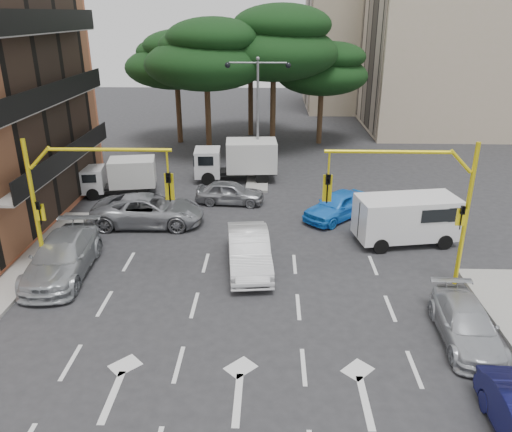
{
  "coord_description": "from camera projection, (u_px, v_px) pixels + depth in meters",
  "views": [
    {
      "loc": [
        0.88,
        -16.41,
        10.46
      ],
      "look_at": [
        0.22,
        5.24,
        1.6
      ],
      "focal_mm": 35.0,
      "sensor_mm": 36.0,
      "label": 1
    }
  ],
  "objects": [
    {
      "name": "van_white",
      "position": [
        406.0,
        220.0,
        24.05
      ],
      "size": [
        5.05,
        2.94,
        2.38
      ],
      "primitive_type": null,
      "rotation": [
        0.0,
        0.0,
        -1.4
      ],
      "color": "silver",
      "rests_on": "ground"
    },
    {
      "name": "car_white_hatch",
      "position": [
        249.0,
        251.0,
        21.74
      ],
      "size": [
        2.28,
        5.17,
        1.65
      ],
      "primitive_type": "imported",
      "rotation": [
        0.0,
        0.0,
        0.11
      ],
      "color": "silver",
      "rests_on": "ground"
    },
    {
      "name": "median_strip",
      "position": [
        258.0,
        177.0,
        33.94
      ],
      "size": [
        1.4,
        6.0,
        0.15
      ],
      "primitive_type": "cube",
      "color": "gray",
      "rests_on": "ground"
    },
    {
      "name": "pine_right",
      "position": [
        323.0,
        68.0,
        40.68
      ],
      "size": [
        7.49,
        7.49,
        8.37
      ],
      "color": "#382616",
      "rests_on": "ground"
    },
    {
      "name": "apartment_beige_far",
      "position": [
        379.0,
        33.0,
        56.34
      ],
      "size": [
        16.2,
        12.15,
        16.7
      ],
      "color": "tan",
      "rests_on": "ground"
    },
    {
      "name": "pine_back",
      "position": [
        251.0,
        48.0,
        43.1
      ],
      "size": [
        9.15,
        9.15,
        10.23
      ],
      "color": "#382616",
      "rests_on": "ground"
    },
    {
      "name": "car_silver_parked",
      "position": [
        466.0,
        324.0,
        16.94
      ],
      "size": [
        2.0,
        4.47,
        1.27
      ],
      "primitive_type": "imported",
      "rotation": [
        0.0,
        0.0,
        -0.05
      ],
      "color": "#ACAFB4",
      "rests_on": "ground"
    },
    {
      "name": "signal_mast_left",
      "position": [
        76.0,
        192.0,
        19.73
      ],
      "size": [
        5.79,
        0.37,
        6.0
      ],
      "color": "yellow",
      "rests_on": "ground"
    },
    {
      "name": "box_truck_a",
      "position": [
        119.0,
        177.0,
        30.52
      ],
      "size": [
        4.79,
        2.67,
        2.23
      ],
      "primitive_type": null,
      "rotation": [
        0.0,
        0.0,
        1.75
      ],
      "color": "silver",
      "rests_on": "ground"
    },
    {
      "name": "box_truck_b",
      "position": [
        237.0,
        161.0,
        33.03
      ],
      "size": [
        5.62,
        2.66,
        2.7
      ],
      "primitive_type": null,
      "rotation": [
        0.0,
        0.0,
        1.64
      ],
      "color": "silver",
      "rests_on": "ground"
    },
    {
      "name": "signal_mast_right",
      "position": [
        423.0,
        195.0,
        19.34
      ],
      "size": [
        5.79,
        0.37,
        6.0
      ],
      "color": "yellow",
      "rests_on": "ground"
    },
    {
      "name": "pine_left_far",
      "position": [
        176.0,
        59.0,
        40.76
      ],
      "size": [
        8.32,
        8.32,
        9.3
      ],
      "color": "#382616",
      "rests_on": "ground"
    },
    {
      "name": "car_blue_compact",
      "position": [
        338.0,
        205.0,
        27.08
      ],
      "size": [
        4.34,
        4.35,
        1.49
      ],
      "primitive_type": "imported",
      "rotation": [
        0.0,
        0.0,
        -0.78
      ],
      "color": "blue",
      "rests_on": "ground"
    },
    {
      "name": "car_silver_cross_a",
      "position": [
        149.0,
        210.0,
        26.26
      ],
      "size": [
        5.82,
        2.76,
        1.6
      ],
      "primitive_type": "imported",
      "rotation": [
        0.0,
        0.0,
        1.59
      ],
      "color": "#93949A",
      "rests_on": "ground"
    },
    {
      "name": "pine_left_near",
      "position": [
        207.0,
        54.0,
        36.71
      ],
      "size": [
        9.15,
        9.15,
        10.23
      ],
      "color": "#382616",
      "rests_on": "ground"
    },
    {
      "name": "street_lamp_center",
      "position": [
        258.0,
        97.0,
        31.91
      ],
      "size": [
        4.16,
        0.36,
        7.77
      ],
      "color": "slate",
      "rests_on": "median_strip"
    },
    {
      "name": "car_silver_wagon",
      "position": [
        62.0,
        257.0,
        21.22
      ],
      "size": [
        2.65,
        5.8,
        1.65
      ],
      "primitive_type": "imported",
      "rotation": [
        0.0,
        0.0,
        0.06
      ],
      "color": "#9FA2A6",
      "rests_on": "ground"
    },
    {
      "name": "ground",
      "position": [
        246.0,
        306.0,
        19.16
      ],
      "size": [
        120.0,
        120.0,
        0.0
      ],
      "primitive_type": "plane",
      "color": "#28282B",
      "rests_on": "ground"
    },
    {
      "name": "car_silver_cross_b",
      "position": [
        230.0,
        192.0,
        29.23
      ],
      "size": [
        4.1,
        1.93,
        1.36
      ],
      "primitive_type": "imported",
      "rotation": [
        0.0,
        0.0,
        1.49
      ],
      "color": "gray",
      "rests_on": "ground"
    },
    {
      "name": "apartment_beige_near",
      "position": [
        485.0,
        26.0,
        44.66
      ],
      "size": [
        20.2,
        12.15,
        18.7
      ],
      "color": "tan",
      "rests_on": "ground"
    },
    {
      "name": "pine_center",
      "position": [
        274.0,
        43.0,
        38.15
      ],
      "size": [
        9.98,
        9.98,
        11.16
      ],
      "color": "#382616",
      "rests_on": "ground"
    }
  ]
}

